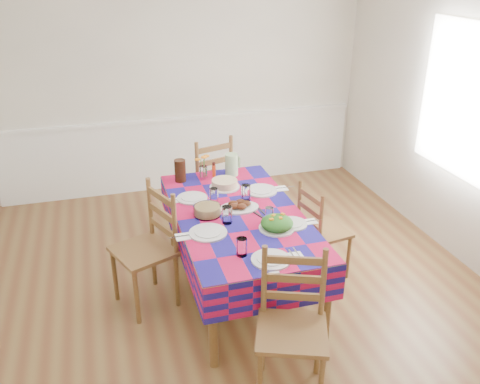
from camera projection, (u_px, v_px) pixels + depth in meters
name	position (u px, v px, depth m)	size (l,w,h in m)	color
room	(237.00, 152.00, 3.85)	(4.58, 5.08, 2.78)	brown
wainscot	(183.00, 150.00, 6.38)	(4.41, 0.06, 0.92)	white
window_right	(464.00, 101.00, 4.61)	(1.40, 1.40, 0.00)	white
dining_table	(238.00, 221.00, 4.28)	(1.04, 1.92, 0.75)	brown
setting_near_head	(261.00, 255.00, 3.59)	(0.46, 0.31, 0.14)	silver
setting_left_near	(214.00, 226.00, 3.97)	(0.54, 0.32, 0.14)	silver
setting_left_far	(199.00, 197.00, 4.45)	(0.50, 0.29, 0.13)	silver
setting_right_near	(284.00, 220.00, 4.07)	(0.46, 0.27, 0.12)	silver
setting_right_far	(256.00, 191.00, 4.56)	(0.55, 0.32, 0.14)	silver
meat_platter	(239.00, 206.00, 4.30)	(0.34, 0.24, 0.07)	silver
salad_platter	(277.00, 224.00, 3.97)	(0.29, 0.29, 0.12)	silver
pasta_bowl	(207.00, 210.00, 4.19)	(0.23, 0.23, 0.08)	white
cake	(225.00, 184.00, 4.69)	(0.28, 0.28, 0.08)	silver
serving_utensils	(263.00, 216.00, 4.19)	(0.13, 0.29, 0.01)	black
flower_vase	(203.00, 169.00, 4.86)	(0.15, 0.13, 0.25)	white
hot_sauce	(214.00, 169.00, 4.92)	(0.04, 0.04, 0.15)	red
green_pitcher	(232.00, 165.00, 4.94)	(0.13, 0.13, 0.22)	#A0CA8E
tea_pitcher	(180.00, 171.00, 4.80)	(0.11, 0.11, 0.21)	black
name_card	(274.00, 273.00, 3.42)	(0.07, 0.02, 0.02)	silver
chair_near	(292.00, 327.00, 3.30)	(0.58, 0.56, 1.02)	brown
chair_far	(208.00, 182.00, 5.40)	(0.56, 0.55, 1.04)	brown
chair_left	(148.00, 249.00, 4.17)	(0.58, 0.59, 1.04)	brown
chair_right	(320.00, 232.00, 4.56)	(0.44, 0.46, 0.91)	brown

